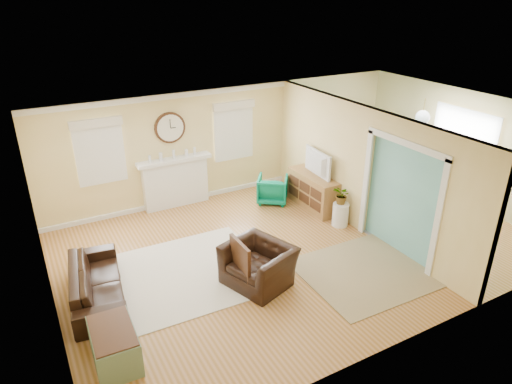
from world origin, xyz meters
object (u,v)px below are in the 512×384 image
eames_chair (258,265)px  green_chair (273,189)px  sofa (96,283)px  dining_table (396,200)px  credenza (313,191)px

eames_chair → green_chair: 3.28m
sofa → dining_table: 6.52m
sofa → green_chair: size_ratio=2.88×
eames_chair → dining_table: 4.08m
credenza → dining_table: bearing=-38.7°
green_chair → sofa: bearing=58.4°
sofa → credenza: (5.06, 1.09, 0.11)m
sofa → green_chair: green_chair is taller
eames_chair → green_chair: bearing=126.0°
green_chair → dining_table: bearing=174.9°
credenza → sofa: bearing=-167.9°
credenza → eames_chair: bearing=-141.9°
sofa → green_chair: 4.75m
eames_chair → green_chair: eames_chair is taller
sofa → dining_table: dining_table is taller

